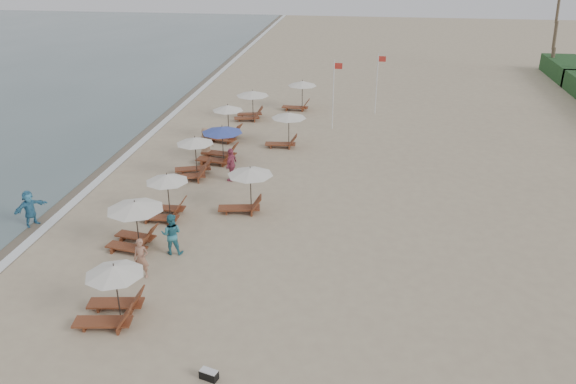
# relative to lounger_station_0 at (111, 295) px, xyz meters

# --- Properties ---
(ground) EXTENTS (160.00, 160.00, 0.00)m
(ground) POSITION_rel_lounger_station_0_xyz_m (5.18, 4.59, -1.02)
(ground) COLOR tan
(ground) RESTS_ON ground
(wet_sand_band) EXTENTS (3.20, 140.00, 0.01)m
(wet_sand_band) POSITION_rel_lounger_station_0_xyz_m (-7.32, 14.59, -1.01)
(wet_sand_band) COLOR #6B5E4C
(wet_sand_band) RESTS_ON ground
(foam_line) EXTENTS (0.50, 140.00, 0.02)m
(foam_line) POSITION_rel_lounger_station_0_xyz_m (-6.02, 14.59, -1.00)
(foam_line) COLOR white
(foam_line) RESTS_ON ground
(lounger_station_0) EXTENTS (2.53, 2.10, 2.21)m
(lounger_station_0) POSITION_rel_lounger_station_0_xyz_m (0.00, 0.00, 0.00)
(lounger_station_0) COLOR brown
(lounger_station_0) RESTS_ON ground
(lounger_station_1) EXTENTS (2.60, 2.45, 2.16)m
(lounger_station_1) POSITION_rel_lounger_station_0_xyz_m (-1.19, 5.07, 0.21)
(lounger_station_1) COLOR brown
(lounger_station_1) RESTS_ON ground
(lounger_station_2) EXTENTS (2.38, 2.03, 2.24)m
(lounger_station_2) POSITION_rel_lounger_station_0_xyz_m (-0.82, 7.99, 0.07)
(lounger_station_2) COLOR brown
(lounger_station_2) RESTS_ON ground
(lounger_station_3) EXTENTS (2.59, 2.51, 2.35)m
(lounger_station_3) POSITION_rel_lounger_station_0_xyz_m (-0.99, 13.09, 0.05)
(lounger_station_3) COLOR brown
(lounger_station_3) RESTS_ON ground
(lounger_station_4) EXTENTS (2.82, 2.43, 2.17)m
(lounger_station_4) POSITION_rel_lounger_station_0_xyz_m (-0.12, 15.70, 0.06)
(lounger_station_4) COLOR brown
(lounger_station_4) RESTS_ON ground
(lounger_station_5) EXTENTS (2.55, 2.42, 2.38)m
(lounger_station_5) POSITION_rel_lounger_station_0_xyz_m (-0.70, 19.61, 0.04)
(lounger_station_5) COLOR brown
(lounger_station_5) RESTS_ON ground
(lounger_station_6) EXTENTS (2.60, 2.40, 2.13)m
(lounger_station_6) POSITION_rel_lounger_station_0_xyz_m (0.05, 24.45, 0.15)
(lounger_station_6) COLOR brown
(lounger_station_6) RESTS_ON ground
(inland_station_0) EXTENTS (2.77, 2.24, 2.22)m
(inland_station_0) POSITION_rel_lounger_station_0_xyz_m (2.86, 9.18, 0.32)
(inland_station_0) COLOR brown
(inland_station_0) RESTS_ON ground
(inland_station_1) EXTENTS (2.67, 2.24, 2.22)m
(inland_station_1) POSITION_rel_lounger_station_0_xyz_m (3.44, 18.81, 0.37)
(inland_station_1) COLOR brown
(inland_station_1) RESTS_ON ground
(inland_station_2) EXTENTS (2.71, 2.24, 2.22)m
(inland_station_2) POSITION_rel_lounger_station_0_xyz_m (3.29, 27.41, 0.34)
(inland_station_2) COLOR brown
(inland_station_2) RESTS_ON ground
(beachgoer_near) EXTENTS (0.61, 0.40, 1.67)m
(beachgoer_near) POSITION_rel_lounger_station_0_xyz_m (0.03, 2.79, -0.18)
(beachgoer_near) COLOR #A16E57
(beachgoer_near) RESTS_ON ground
(beachgoer_mid_a) EXTENTS (0.95, 0.77, 1.83)m
(beachgoer_mid_a) POSITION_rel_lounger_station_0_xyz_m (0.61, 4.76, -0.10)
(beachgoer_mid_a) COLOR teal
(beachgoer_mid_a) RESTS_ON ground
(beachgoer_far_a) EXTENTS (0.69, 1.17, 1.86)m
(beachgoer_far_a) POSITION_rel_lounger_station_0_xyz_m (1.30, 12.93, -0.09)
(beachgoer_far_a) COLOR #A9435D
(beachgoer_far_a) RESTS_ON ground
(beachgoer_far_b) EXTENTS (1.05, 0.97, 1.79)m
(beachgoer_far_b) POSITION_rel_lounger_station_0_xyz_m (-1.13, 16.49, -0.12)
(beachgoer_far_b) COLOR #A77D5A
(beachgoer_far_b) RESTS_ON ground
(waterline_walker) EXTENTS (1.26, 1.66, 1.74)m
(waterline_walker) POSITION_rel_lounger_station_0_xyz_m (-6.73, 6.36, -0.15)
(waterline_walker) COLOR teal
(waterline_walker) RESTS_ON ground
(duffel_bag) EXTENTS (0.61, 0.43, 0.31)m
(duffel_bag) POSITION_rel_lounger_station_0_xyz_m (4.13, -2.48, -0.86)
(duffel_bag) COLOR black
(duffel_bag) RESTS_ON ground
(flag_pole_near) EXTENTS (0.60, 0.08, 4.80)m
(flag_pole_near) POSITION_rel_lounger_station_0_xyz_m (6.20, 22.99, 1.63)
(flag_pole_near) COLOR silver
(flag_pole_near) RESTS_ON ground
(flag_pole_far) EXTENTS (0.60, 0.08, 4.55)m
(flag_pole_far) POSITION_rel_lounger_station_0_xyz_m (9.16, 27.12, 1.50)
(flag_pole_far) COLOR silver
(flag_pole_far) RESTS_ON ground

